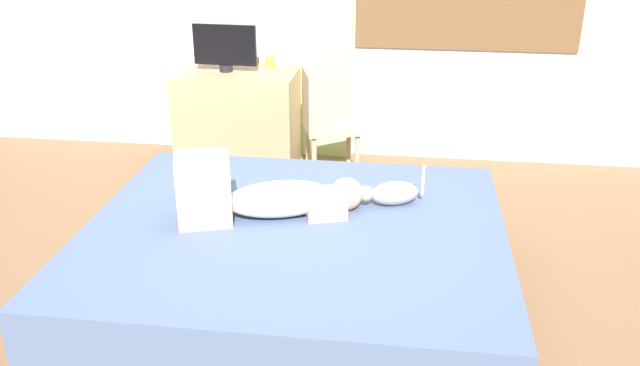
{
  "coord_description": "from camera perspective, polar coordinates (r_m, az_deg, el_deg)",
  "views": [
    {
      "loc": [
        0.49,
        -2.72,
        1.97
      ],
      "look_at": [
        0.07,
        0.38,
        0.61
      ],
      "focal_mm": 37.67,
      "sensor_mm": 36.0,
      "label": 1
    }
  ],
  "objects": [
    {
      "name": "tv_monitor",
      "position": [
        5.11,
        -8.08,
        11.35
      ],
      "size": [
        0.48,
        0.1,
        0.35
      ],
      "color": "black",
      "rests_on": "desk"
    },
    {
      "name": "desk",
      "position": [
        5.23,
        -6.93,
        5.44
      ],
      "size": [
        0.9,
        0.56,
        0.74
      ],
      "color": "#997A56",
      "rests_on": "ground"
    },
    {
      "name": "cup",
      "position": [
        5.24,
        -4.25,
        10.24
      ],
      "size": [
        0.07,
        0.07,
        0.08
      ],
      "primitive_type": "cylinder",
      "color": "gold",
      "rests_on": "desk"
    },
    {
      "name": "bed",
      "position": [
        3.42,
        -2.13,
        -7.17
      ],
      "size": [
        2.12,
        1.84,
        0.46
      ],
      "color": "#997A56",
      "rests_on": "ground"
    },
    {
      "name": "cat",
      "position": [
        3.52,
        6.07,
        -0.86
      ],
      "size": [
        0.35,
        0.18,
        0.21
      ],
      "color": "gray",
      "rests_on": "bed"
    },
    {
      "name": "ground_plane",
      "position": [
        3.4,
        -2.04,
        -12.06
      ],
      "size": [
        16.0,
        16.0,
        0.0
      ],
      "primitive_type": "plane",
      "color": "brown"
    },
    {
      "name": "chair_by_desk",
      "position": [
        4.72,
        0.19,
        5.36
      ],
      "size": [
        0.47,
        0.47,
        0.86
      ],
      "color": "tan",
      "rests_on": "ground"
    },
    {
      "name": "person_lying",
      "position": [
        3.38,
        -5.03,
        -1.03
      ],
      "size": [
        0.93,
        0.51,
        0.34
      ],
      "color": "silver",
      "rests_on": "bed"
    }
  ]
}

